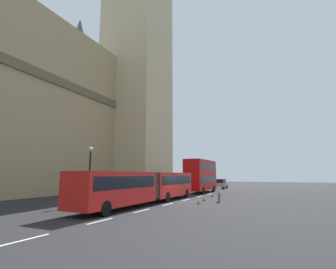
{
  "coord_description": "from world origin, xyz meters",
  "views": [
    {
      "loc": [
        -23.35,
        -9.92,
        2.65
      ],
      "look_at": [
        6.84,
        4.33,
        8.12
      ],
      "focal_mm": 26.45,
      "sensor_mm": 36.0,
      "label": 1
    }
  ],
  "objects_px": {
    "articulated_bus": "(146,185)",
    "sedan_lead": "(221,184)",
    "street_lamp": "(90,170)",
    "double_decker_bus": "(201,175)",
    "traffic_cone_east": "(212,195)",
    "pedestrian_near_cones": "(219,192)",
    "traffic_cone_middle": "(204,198)",
    "traffic_cone_west": "(199,201)"
  },
  "relations": [
    {
      "from": "articulated_bus",
      "to": "pedestrian_near_cones",
      "type": "height_order",
      "value": "articulated_bus"
    },
    {
      "from": "articulated_bus",
      "to": "sedan_lead",
      "type": "height_order",
      "value": "articulated_bus"
    },
    {
      "from": "traffic_cone_west",
      "to": "sedan_lead",
      "type": "bearing_deg",
      "value": 9.03
    },
    {
      "from": "articulated_bus",
      "to": "traffic_cone_east",
      "type": "height_order",
      "value": "articulated_bus"
    },
    {
      "from": "sedan_lead",
      "to": "articulated_bus",
      "type": "bearing_deg",
      "value": 179.62
    },
    {
      "from": "pedestrian_near_cones",
      "to": "articulated_bus",
      "type": "bearing_deg",
      "value": 130.58
    },
    {
      "from": "sedan_lead",
      "to": "traffic_cone_west",
      "type": "bearing_deg",
      "value": -170.97
    },
    {
      "from": "articulated_bus",
      "to": "double_decker_bus",
      "type": "relative_size",
      "value": 1.96
    },
    {
      "from": "traffic_cone_east",
      "to": "pedestrian_near_cones",
      "type": "xyz_separation_m",
      "value": [
        -5.03,
        -2.07,
        0.63
      ]
    },
    {
      "from": "sedan_lead",
      "to": "street_lamp",
      "type": "relative_size",
      "value": 0.83
    },
    {
      "from": "traffic_cone_west",
      "to": "pedestrian_near_cones",
      "type": "distance_m",
      "value": 3.13
    },
    {
      "from": "articulated_bus",
      "to": "traffic_cone_middle",
      "type": "bearing_deg",
      "value": -37.3
    },
    {
      "from": "double_decker_bus",
      "to": "traffic_cone_east",
      "type": "xyz_separation_m",
      "value": [
        -6.86,
        -3.59,
        -2.43
      ]
    },
    {
      "from": "double_decker_bus",
      "to": "sedan_lead",
      "type": "xyz_separation_m",
      "value": [
        12.03,
        -0.19,
        -1.79
      ]
    },
    {
      "from": "articulated_bus",
      "to": "street_lamp",
      "type": "relative_size",
      "value": 3.36
    },
    {
      "from": "sedan_lead",
      "to": "traffic_cone_middle",
      "type": "xyz_separation_m",
      "value": [
        -23.55,
        -3.77,
        -0.63
      ]
    },
    {
      "from": "double_decker_bus",
      "to": "street_lamp",
      "type": "bearing_deg",
      "value": 166.92
    },
    {
      "from": "street_lamp",
      "to": "pedestrian_near_cones",
      "type": "height_order",
      "value": "street_lamp"
    },
    {
      "from": "traffic_cone_east",
      "to": "street_lamp",
      "type": "relative_size",
      "value": 0.11
    },
    {
      "from": "traffic_cone_east",
      "to": "sedan_lead",
      "type": "bearing_deg",
      "value": 10.19
    },
    {
      "from": "traffic_cone_middle",
      "to": "sedan_lead",
      "type": "bearing_deg",
      "value": 9.1
    },
    {
      "from": "articulated_bus",
      "to": "street_lamp",
      "type": "height_order",
      "value": "street_lamp"
    },
    {
      "from": "traffic_cone_middle",
      "to": "traffic_cone_east",
      "type": "xyz_separation_m",
      "value": [
        4.67,
        0.38,
        0.0
      ]
    },
    {
      "from": "double_decker_bus",
      "to": "traffic_cone_east",
      "type": "distance_m",
      "value": 8.11
    },
    {
      "from": "street_lamp",
      "to": "traffic_cone_east",
      "type": "bearing_deg",
      "value": -32.83
    },
    {
      "from": "articulated_bus",
      "to": "traffic_cone_west",
      "type": "height_order",
      "value": "articulated_bus"
    },
    {
      "from": "street_lamp",
      "to": "articulated_bus",
      "type": "bearing_deg",
      "value": -59.38
    },
    {
      "from": "traffic_cone_east",
      "to": "pedestrian_near_cones",
      "type": "distance_m",
      "value": 5.47
    },
    {
      "from": "sedan_lead",
      "to": "street_lamp",
      "type": "distance_m",
      "value": 31.84
    },
    {
      "from": "double_decker_bus",
      "to": "traffic_cone_east",
      "type": "bearing_deg",
      "value": -152.39
    },
    {
      "from": "traffic_cone_middle",
      "to": "pedestrian_near_cones",
      "type": "distance_m",
      "value": 1.84
    },
    {
      "from": "sedan_lead",
      "to": "traffic_cone_middle",
      "type": "relative_size",
      "value": 7.59
    },
    {
      "from": "double_decker_bus",
      "to": "traffic_cone_east",
      "type": "height_order",
      "value": "double_decker_bus"
    },
    {
      "from": "traffic_cone_east",
      "to": "double_decker_bus",
      "type": "bearing_deg",
      "value": 27.61
    },
    {
      "from": "traffic_cone_west",
      "to": "traffic_cone_east",
      "type": "distance_m",
      "value": 7.89
    },
    {
      "from": "double_decker_bus",
      "to": "sedan_lead",
      "type": "height_order",
      "value": "double_decker_bus"
    },
    {
      "from": "traffic_cone_east",
      "to": "street_lamp",
      "type": "bearing_deg",
      "value": 147.17
    },
    {
      "from": "double_decker_bus",
      "to": "pedestrian_near_cones",
      "type": "xyz_separation_m",
      "value": [
        -11.88,
        -5.66,
        -1.8
      ]
    },
    {
      "from": "articulated_bus",
      "to": "traffic_cone_middle",
      "type": "height_order",
      "value": "articulated_bus"
    },
    {
      "from": "traffic_cone_west",
      "to": "street_lamp",
      "type": "distance_m",
      "value": 10.48
    },
    {
      "from": "double_decker_bus",
      "to": "sedan_lead",
      "type": "bearing_deg",
      "value": -0.91
    },
    {
      "from": "sedan_lead",
      "to": "traffic_cone_west",
      "type": "height_order",
      "value": "sedan_lead"
    }
  ]
}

